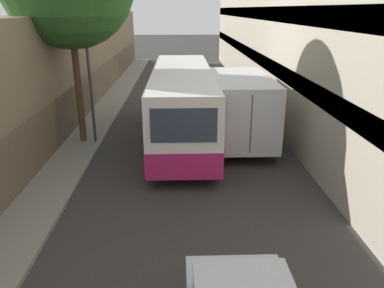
% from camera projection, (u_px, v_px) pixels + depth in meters
% --- Properties ---
extents(ground_plane, '(150.00, 150.00, 0.00)m').
position_uv_depth(ground_plane, '(188.00, 156.00, 14.97)').
color(ground_plane, '#33302D').
extents(sidewalk_left, '(1.60, 60.00, 0.13)m').
position_uv_depth(sidewalk_left, '(73.00, 156.00, 14.80)').
color(sidewalk_left, gray).
rests_on(sidewalk_left, ground_plane).
extents(building_left_shopfront, '(2.40, 60.00, 5.31)m').
position_uv_depth(building_left_shopfront, '(15.00, 99.00, 13.93)').
color(building_left_shopfront, '#847056').
rests_on(building_left_shopfront, ground_plane).
extents(building_right_apartment, '(2.40, 60.00, 11.33)m').
position_uv_depth(building_right_apartment, '(342.00, 7.00, 13.22)').
color(building_right_apartment, '#A89E89').
rests_on(building_right_apartment, ground_plane).
extents(bus, '(2.52, 10.61, 3.12)m').
position_uv_depth(bus, '(182.00, 103.00, 16.47)').
color(bus, silver).
rests_on(bus, ground_plane).
extents(box_truck, '(2.39, 7.37, 2.93)m').
position_uv_depth(box_truck, '(237.00, 104.00, 16.65)').
color(box_truck, silver).
rests_on(box_truck, ground_plane).
extents(street_lamp, '(0.36, 0.80, 8.18)m').
position_uv_depth(street_lamp, '(83.00, 7.00, 14.40)').
color(street_lamp, '#38383D').
rests_on(street_lamp, sidewalk_left).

